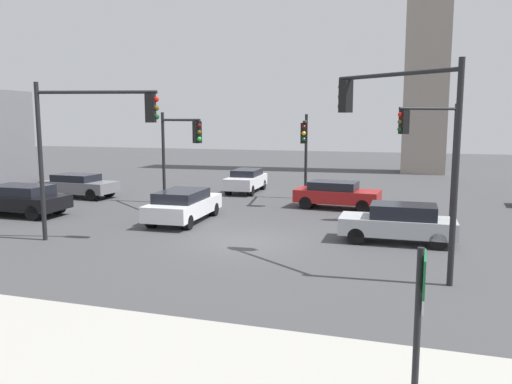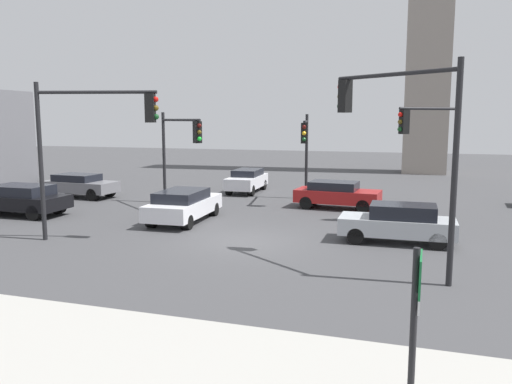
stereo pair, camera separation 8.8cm
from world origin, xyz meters
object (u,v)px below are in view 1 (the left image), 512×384
object	(u,v)px
traffic_light_2	(399,125)
car_6	(336,194)
traffic_light_4	(92,129)
direction_sign	(420,312)
car_3	(246,180)
traffic_light_0	(180,141)
car_2	(79,185)
car_4	(183,205)
car_7	(18,199)
traffic_light_1	(429,138)
car_1	(399,223)
traffic_light_3	(305,142)

from	to	relation	value
traffic_light_2	car_6	distance (m)	10.91
traffic_light_4	car_6	xyz separation A→B (m)	(7.29, 9.34, -3.31)
direction_sign	car_3	distance (m)	23.81
traffic_light_0	traffic_light_2	xyz separation A→B (m)	(10.55, -7.70, 0.90)
car_2	car_3	bearing A→B (deg)	33.18
car_4	car_7	xyz separation A→B (m)	(-7.84, -0.96, 0.02)
traffic_light_1	traffic_light_4	bearing A→B (deg)	-5.64
car_2	car_7	size ratio (longest dim) A/B	0.93
car_3	car_1	bearing A→B (deg)	39.31
traffic_light_1	car_3	bearing A→B (deg)	-68.91
car_4	traffic_light_4	bearing A→B (deg)	158.07
direction_sign	traffic_light_4	world-z (taller)	traffic_light_4
traffic_light_3	traffic_light_4	xyz separation A→B (m)	(-5.44, -10.47, 0.80)
car_6	car_7	world-z (taller)	car_7
traffic_light_1	car_2	world-z (taller)	traffic_light_1
traffic_light_1	car_1	bearing A→B (deg)	38.68
car_1	car_4	xyz separation A→B (m)	(-8.97, 1.17, 0.00)
car_6	direction_sign	bearing A→B (deg)	-73.44
traffic_light_0	car_6	size ratio (longest dim) A/B	1.13
direction_sign	traffic_light_2	world-z (taller)	traffic_light_2
traffic_light_3	car_1	xyz separation A→B (m)	(5.02, -7.50, -2.50)
traffic_light_1	traffic_light_3	size ratio (longest dim) A/B	1.09
car_3	traffic_light_2	bearing A→B (deg)	31.35
traffic_light_4	traffic_light_3	bearing A→B (deg)	48.76
traffic_light_1	car_4	xyz separation A→B (m)	(-9.98, -3.28, -2.86)
car_7	car_4	bearing A→B (deg)	-173.74
traffic_light_1	traffic_light_2	distance (m)	8.02
car_2	car_6	xyz separation A→B (m)	(14.38, 0.74, 0.00)
traffic_light_0	traffic_light_2	size ratio (longest dim) A/B	0.80
traffic_light_4	car_4	size ratio (longest dim) A/B	1.24
traffic_light_1	car_7	world-z (taller)	traffic_light_1
car_2	car_6	bearing A→B (deg)	6.21
direction_sign	car_6	bearing A→B (deg)	103.12
direction_sign	traffic_light_1	size ratio (longest dim) A/B	0.49
car_2	car_6	distance (m)	14.40
direction_sign	car_2	world-z (taller)	direction_sign
traffic_light_1	car_7	xyz separation A→B (m)	(-17.82, -4.24, -2.84)
direction_sign	traffic_light_2	bearing A→B (deg)	95.61
car_2	traffic_light_2	bearing A→B (deg)	-24.16
traffic_light_2	traffic_light_3	distance (m)	12.10
traffic_light_0	car_4	xyz separation A→B (m)	(1.59, -3.05, -2.60)
direction_sign	traffic_light_0	xyz separation A→B (m)	(-11.18, 15.46, 1.66)
direction_sign	car_2	xyz separation A→B (m)	(-18.17, 16.86, -0.96)
traffic_light_4	traffic_light_1	bearing A→B (deg)	19.15
car_4	car_7	size ratio (longest dim) A/B	1.00
direction_sign	car_7	size ratio (longest dim) A/B	0.53
traffic_light_0	car_1	xyz separation A→B (m)	(10.56, -4.22, -2.60)
car_2	traffic_light_4	bearing A→B (deg)	-47.24
car_1	car_6	bearing A→B (deg)	-64.31
traffic_light_2	car_2	distance (m)	20.07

